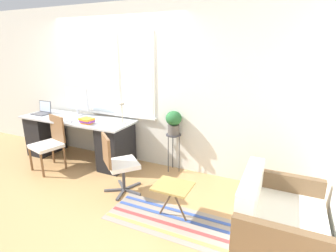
# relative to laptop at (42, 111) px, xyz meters

# --- Properties ---
(ground_plane) EXTENTS (14.00, 14.00, 0.00)m
(ground_plane) POSITION_rel_laptop_xyz_m (1.46, -0.34, -0.83)
(ground_plane) COLOR tan
(wall_back_with_window) EXTENTS (9.00, 0.12, 2.70)m
(wall_back_with_window) POSITION_rel_laptop_xyz_m (1.46, 0.44, 0.52)
(wall_back_with_window) COLOR silver
(wall_back_with_window) RESTS_ON ground_plane
(desk) EXTENTS (2.14, 0.70, 0.78)m
(desk) POSITION_rel_laptop_xyz_m (0.82, 0.01, -0.41)
(desk) COLOR #B2B7BC
(desk) RESTS_ON ground_plane
(laptop) EXTENTS (0.30, 0.25, 0.24)m
(laptop) POSITION_rel_laptop_xyz_m (0.00, 0.00, 0.00)
(laptop) COLOR #4C4C51
(laptop) RESTS_ON desk
(monitor) EXTENTS (0.52, 0.21, 0.51)m
(monitor) POSITION_rel_laptop_xyz_m (0.66, 0.23, 0.22)
(monitor) COLOR silver
(monitor) RESTS_ON desk
(keyboard) EXTENTS (0.42, 0.14, 0.02)m
(keyboard) POSITION_rel_laptop_xyz_m (0.63, -0.19, -0.04)
(keyboard) COLOR silver
(keyboard) RESTS_ON desk
(mouse) EXTENTS (0.04, 0.06, 0.03)m
(mouse) POSITION_rel_laptop_xyz_m (0.93, -0.21, -0.04)
(mouse) COLOR silver
(mouse) RESTS_ON desk
(desk_lamp) EXTENTS (0.14, 0.14, 0.37)m
(desk_lamp) POSITION_rel_laptop_xyz_m (1.76, 0.09, 0.18)
(desk_lamp) COLOR #BCB299
(desk_lamp) RESTS_ON desk
(book_stack) EXTENTS (0.24, 0.20, 0.10)m
(book_stack) POSITION_rel_laptop_xyz_m (1.23, -0.17, 0.00)
(book_stack) COLOR orange
(book_stack) RESTS_ON desk
(desk_chair_wooden) EXTENTS (0.53, 0.54, 0.90)m
(desk_chair_wooden) POSITION_rel_laptop_xyz_m (0.68, -0.49, -0.35)
(desk_chair_wooden) COLOR brown
(desk_chair_wooden) RESTS_ON ground_plane
(office_chair_swivel) EXTENTS (0.59, 0.59, 0.86)m
(office_chair_swivel) POSITION_rel_laptop_xyz_m (2.16, -0.65, -0.38)
(office_chair_swivel) COLOR #47474C
(office_chair_swivel) RESTS_ON ground_plane
(couch_loveseat) EXTENTS (0.80, 1.10, 0.77)m
(couch_loveseat) POSITION_rel_laptop_xyz_m (4.25, -0.88, -0.56)
(couch_loveseat) COLOR white
(couch_loveseat) RESTS_ON ground_plane
(plant_stand) EXTENTS (0.25, 0.25, 0.64)m
(plant_stand) POSITION_rel_laptop_xyz_m (2.59, 0.30, -0.27)
(plant_stand) COLOR #333338
(plant_stand) RESTS_ON ground_plane
(potted_plant) EXTENTS (0.26, 0.26, 0.38)m
(potted_plant) POSITION_rel_laptop_xyz_m (2.59, 0.30, 0.03)
(potted_plant) COLOR #514C47
(potted_plant) RESTS_ON plant_stand
(floor_rug_striped) EXTENTS (1.59, 0.64, 0.01)m
(floor_rug_striped) POSITION_rel_laptop_xyz_m (3.12, -0.95, -0.83)
(floor_rug_striped) COLOR gray
(floor_rug_striped) RESTS_ON ground_plane
(folding_stool) EXTENTS (0.43, 0.37, 0.44)m
(folding_stool) POSITION_rel_laptop_xyz_m (3.10, -0.88, -0.43)
(folding_stool) COLOR olive
(folding_stool) RESTS_ON ground_plane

